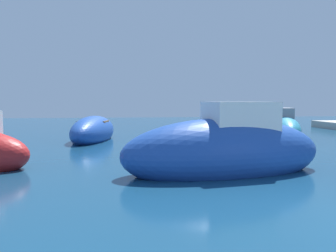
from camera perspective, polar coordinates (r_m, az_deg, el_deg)
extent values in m
ellipsoid|color=teal|center=(22.02, 17.85, -0.49)|extent=(3.07, 5.39, 1.52)
cube|color=gray|center=(22.38, 17.73, 1.76)|extent=(1.49, 2.11, 0.78)
ellipsoid|color=#1E479E|center=(10.50, 8.89, -4.29)|extent=(6.34, 3.20, 2.04)
cube|color=white|center=(10.62, 11.30, 1.45)|extent=(2.11, 1.65, 0.87)
ellipsoid|color=#1E479E|center=(19.43, -11.75, -0.85)|extent=(2.83, 5.88, 1.65)
cube|color=brown|center=(19.39, -11.77, 0.72)|extent=(1.64, 1.38, 0.08)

